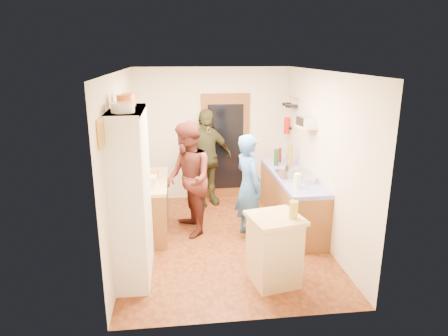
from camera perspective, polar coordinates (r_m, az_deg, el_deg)
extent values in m
cube|color=brown|center=(6.43, 0.14, -10.29)|extent=(3.00, 4.00, 0.02)
cube|color=silver|center=(5.76, 0.16, 13.75)|extent=(3.00, 4.00, 0.02)
cube|color=beige|center=(7.91, -1.63, 4.82)|extent=(3.00, 0.02, 2.60)
cube|color=beige|center=(4.07, 3.61, -6.23)|extent=(3.00, 0.02, 2.60)
cube|color=beige|center=(5.98, -14.38, 0.59)|extent=(0.02, 4.00, 2.60)
cube|color=beige|center=(6.32, 13.87, 1.46)|extent=(0.02, 4.00, 2.60)
cube|color=brown|center=(7.95, 0.21, 3.04)|extent=(0.95, 0.06, 2.10)
cube|color=black|center=(7.91, 0.24, 2.98)|extent=(0.70, 0.02, 1.70)
cube|color=white|center=(5.25, -13.02, -3.76)|extent=(0.40, 1.20, 2.20)
cube|color=white|center=(5.00, -13.80, 7.98)|extent=(0.40, 1.14, 0.04)
cylinder|color=white|center=(4.68, -14.29, 8.36)|extent=(0.27, 0.27, 0.11)
cylinder|color=orange|center=(4.98, -13.89, 9.15)|extent=(0.21, 0.21, 0.17)
cylinder|color=orange|center=(5.31, -13.47, 9.51)|extent=(0.17, 0.17, 0.15)
cube|color=brown|center=(6.64, -10.72, -5.58)|extent=(0.60, 1.40, 0.85)
cube|color=tan|center=(6.49, -10.93, -1.88)|extent=(0.64, 1.44, 0.05)
cube|color=white|center=(6.08, -10.75, -1.95)|extent=(0.26, 0.20, 0.18)
cylinder|color=white|center=(6.34, -11.51, -1.24)|extent=(0.19, 0.19, 0.18)
cylinder|color=orange|center=(6.54, -10.22, -1.05)|extent=(0.22, 0.22, 0.10)
cube|color=tan|center=(6.99, -10.50, -0.25)|extent=(0.31, 0.23, 0.02)
cube|color=brown|center=(6.94, 9.55, -4.61)|extent=(0.60, 2.20, 0.84)
cube|color=#2621B6|center=(6.79, 9.73, -1.05)|extent=(0.62, 2.22, 0.06)
cube|color=silver|center=(6.66, 10.06, -0.98)|extent=(0.55, 0.58, 0.04)
cylinder|color=silver|center=(6.65, 9.61, -0.19)|extent=(0.21, 0.21, 0.14)
cylinder|color=#143F14|center=(7.20, 7.46, 1.52)|extent=(0.10, 0.10, 0.30)
cylinder|color=#591419|center=(7.46, 7.97, 1.86)|extent=(0.08, 0.08, 0.26)
cylinder|color=olive|center=(7.27, 9.43, 1.79)|extent=(0.09, 0.09, 0.35)
cylinder|color=white|center=(6.02, 10.41, -1.86)|extent=(0.11, 0.11, 0.23)
cylinder|color=silver|center=(6.34, 11.90, -1.70)|extent=(0.26, 0.26, 0.09)
cube|color=tan|center=(5.20, 7.17, -11.73)|extent=(0.65, 0.65, 0.86)
cube|color=tan|center=(5.00, 7.35, -7.11)|extent=(0.74, 0.74, 0.05)
cube|color=white|center=(5.02, 6.58, -6.88)|extent=(0.40, 0.35, 0.02)
cylinder|color=#AD9E2D|center=(4.93, 9.91, -5.89)|extent=(0.13, 0.13, 0.22)
cylinder|color=silver|center=(7.60, 9.87, 9.85)|extent=(0.02, 0.65, 0.02)
cylinder|color=black|center=(7.43, 9.76, 8.71)|extent=(0.18, 0.18, 0.05)
cylinder|color=black|center=(7.62, 9.33, 8.76)|extent=(0.16, 0.16, 0.05)
cylinder|color=black|center=(7.81, 8.93, 9.02)|extent=(0.17, 0.17, 0.05)
cube|color=tan|center=(6.60, 11.61, 5.78)|extent=(0.26, 0.42, 0.03)
cube|color=silver|center=(6.59, 11.65, 6.54)|extent=(0.25, 0.32, 0.15)
cube|color=black|center=(7.85, 9.37, 5.64)|extent=(0.06, 0.10, 0.04)
cylinder|color=red|center=(7.83, 8.96, 6.00)|extent=(0.11, 0.11, 0.32)
cube|color=gold|center=(4.31, -17.19, 4.74)|extent=(0.03, 0.25, 0.30)
imported|color=#3263A5|center=(6.26, 3.89, -2.68)|extent=(0.57, 0.70, 1.67)
imported|color=#4B201A|center=(6.39, -5.00, -1.50)|extent=(0.87, 1.02, 1.84)
imported|color=#35371E|center=(7.61, -2.59, 1.48)|extent=(1.18, 0.79, 1.86)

